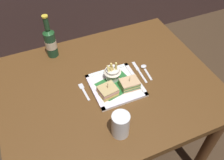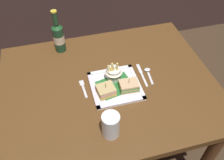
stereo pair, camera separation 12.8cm
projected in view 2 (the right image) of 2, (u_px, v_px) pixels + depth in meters
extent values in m
plane|color=#3E2D1D|center=(110.00, 149.00, 1.86)|extent=(6.00, 6.00, 0.00)
cube|color=#573619|center=(109.00, 86.00, 1.34)|extent=(1.16, 0.91, 0.04)
cylinder|color=#56341C|center=(208.00, 158.00, 1.44)|extent=(0.07, 0.07, 0.71)
cylinder|color=#4B2F26|center=(29.00, 96.00, 1.77)|extent=(0.07, 0.07, 0.71)
cylinder|color=#503819|center=(158.00, 71.00, 1.95)|extent=(0.07, 0.07, 0.71)
cube|color=white|center=(115.00, 86.00, 1.30)|extent=(0.26, 0.26, 0.01)
cube|color=#256C2E|center=(115.00, 85.00, 1.30)|extent=(0.21, 0.18, 0.00)
cube|color=white|center=(122.00, 102.00, 1.21)|extent=(0.26, 0.02, 0.01)
cube|color=white|center=(110.00, 70.00, 1.37)|extent=(0.26, 0.02, 0.01)
cube|color=white|center=(93.00, 90.00, 1.27)|extent=(0.02, 0.26, 0.01)
cube|color=silver|center=(137.00, 81.00, 1.32)|extent=(0.02, 0.26, 0.01)
cube|color=tan|center=(106.00, 93.00, 1.26)|extent=(0.10, 0.09, 0.01)
cube|color=#E0C452|center=(106.00, 92.00, 1.25)|extent=(0.10, 0.09, 0.01)
cube|color=tan|center=(106.00, 90.00, 1.24)|extent=(0.10, 0.09, 0.01)
cube|color=pink|center=(106.00, 89.00, 1.24)|extent=(0.10, 0.09, 0.01)
cube|color=tan|center=(106.00, 88.00, 1.23)|extent=(0.10, 0.09, 0.01)
cylinder|color=tan|center=(106.00, 88.00, 1.23)|extent=(0.00, 0.00, 0.08)
cube|color=tan|center=(129.00, 88.00, 1.28)|extent=(0.10, 0.08, 0.01)
cube|color=#438846|center=(129.00, 87.00, 1.27)|extent=(0.10, 0.08, 0.01)
cube|color=tan|center=(129.00, 86.00, 1.26)|extent=(0.10, 0.08, 0.01)
cube|color=#4F933B|center=(129.00, 85.00, 1.26)|extent=(0.10, 0.08, 0.01)
cube|color=tan|center=(129.00, 83.00, 1.25)|extent=(0.10, 0.08, 0.01)
cylinder|color=tan|center=(129.00, 84.00, 1.25)|extent=(0.00, 0.00, 0.08)
cylinder|color=silver|center=(114.00, 74.00, 1.31)|extent=(0.07, 0.07, 0.07)
cone|color=#EEE2C8|center=(114.00, 70.00, 1.28)|extent=(0.09, 0.09, 0.03)
cube|color=#E6D479|center=(109.00, 71.00, 1.27)|extent=(0.02, 0.03, 0.07)
cube|color=#E6C967|center=(112.00, 69.00, 1.27)|extent=(0.01, 0.01, 0.08)
cube|color=#E2C668|center=(114.00, 70.00, 1.27)|extent=(0.03, 0.01, 0.07)
cube|color=#E1CE6D|center=(117.00, 69.00, 1.27)|extent=(0.01, 0.01, 0.08)
cube|color=#F4D16D|center=(113.00, 71.00, 1.28)|extent=(0.02, 0.02, 0.06)
cube|color=#F2D487|center=(112.00, 70.00, 1.29)|extent=(0.01, 0.02, 0.05)
cube|color=#EADC83|center=(111.00, 71.00, 1.28)|extent=(0.01, 0.02, 0.05)
cylinder|color=#1C4129|center=(59.00, 39.00, 1.46)|extent=(0.07, 0.07, 0.16)
cone|color=#1D4C23|center=(57.00, 26.00, 1.39)|extent=(0.07, 0.07, 0.02)
cylinder|color=#1E4026|center=(55.00, 18.00, 1.35)|extent=(0.03, 0.03, 0.08)
cylinder|color=gold|center=(54.00, 11.00, 1.32)|extent=(0.03, 0.03, 0.01)
cylinder|color=beige|center=(59.00, 39.00, 1.46)|extent=(0.07, 0.07, 0.05)
cylinder|color=silver|center=(111.00, 125.00, 1.06)|extent=(0.08, 0.08, 0.13)
cylinder|color=silver|center=(111.00, 128.00, 1.08)|extent=(0.07, 0.07, 0.08)
cube|color=silver|center=(85.00, 91.00, 1.28)|extent=(0.02, 0.09, 0.00)
cube|color=silver|center=(82.00, 83.00, 1.32)|extent=(0.03, 0.04, 0.00)
cube|color=silver|center=(144.00, 79.00, 1.34)|extent=(0.02, 0.11, 0.00)
cube|color=silver|center=(139.00, 68.00, 1.40)|extent=(0.02, 0.07, 0.00)
cube|color=silver|center=(150.00, 78.00, 1.35)|extent=(0.02, 0.09, 0.00)
ellipsoid|color=silver|center=(147.00, 70.00, 1.39)|extent=(0.03, 0.03, 0.01)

